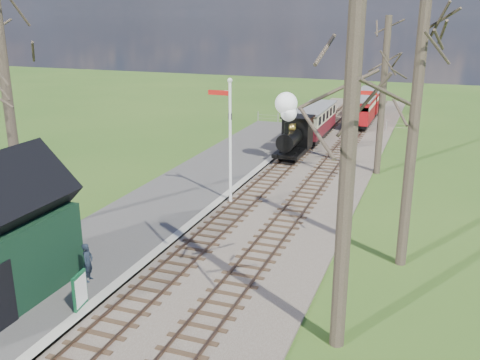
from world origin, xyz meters
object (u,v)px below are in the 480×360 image
(locomotive, at_px, (293,129))
(coach, at_px, (314,121))
(semaphore_near, at_px, (229,132))
(semaphore_far, at_px, (356,122))
(red_carriage_b, at_px, (370,101))
(bench, at_px, (5,302))
(person, at_px, (88,262))
(sign_board, at_px, (80,290))
(red_carriage_a, at_px, (361,111))

(locomotive, height_order, coach, locomotive)
(coach, bearing_deg, semaphore_near, -92.90)
(semaphore_far, height_order, red_carriage_b, semaphore_far)
(bench, relative_size, person, 0.96)
(red_carriage_b, bearing_deg, locomotive, -98.58)
(semaphore_far, xyz_separation_m, bench, (-7.79, -18.20, -2.81))
(locomotive, bearing_deg, bench, -99.07)
(person, bearing_deg, coach, -14.36)
(coach, xyz_separation_m, sign_board, (-1.40, -26.32, -0.70))
(red_carriage_b, distance_m, sign_board, 37.79)
(locomotive, height_order, red_carriage_b, locomotive)
(sign_board, xyz_separation_m, bench, (-2.02, -1.06, -0.24))
(sign_board, height_order, person, person)
(coach, distance_m, bench, 27.60)
(sign_board, distance_m, bench, 2.29)
(person, bearing_deg, locomotive, -15.98)
(semaphore_far, distance_m, person, 17.09)
(red_carriage_a, height_order, sign_board, red_carriage_a)
(person, bearing_deg, red_carriage_b, -16.85)
(semaphore_near, distance_m, semaphore_far, 7.91)
(coach, bearing_deg, red_carriage_a, 65.70)
(coach, bearing_deg, locomotive, -90.11)
(semaphore_near, height_order, red_carriage_b, semaphore_near)
(semaphore_far, height_order, coach, semaphore_far)
(locomotive, relative_size, bench, 3.27)
(red_carriage_a, bearing_deg, bench, -100.29)
(semaphore_far, bearing_deg, semaphore_near, -130.60)
(person, bearing_deg, semaphore_near, -17.87)
(semaphore_near, height_order, bench, semaphore_near)
(semaphore_near, distance_m, sign_board, 11.52)
(coach, bearing_deg, person, -95.14)
(coach, height_order, bench, coach)
(locomotive, bearing_deg, sign_board, -93.91)
(red_carriage_a, xyz_separation_m, bench, (-6.01, -33.13, -0.86))
(semaphore_near, bearing_deg, bench, -102.23)
(coach, height_order, person, coach)
(semaphore_near, distance_m, red_carriage_a, 21.32)
(locomotive, distance_m, bench, 21.63)
(red_carriage_a, relative_size, bench, 3.54)
(locomotive, xyz_separation_m, sign_board, (-1.38, -20.25, -1.24))
(semaphore_near, distance_m, locomotive, 9.28)
(locomotive, distance_m, person, 18.84)
(semaphore_far, height_order, sign_board, semaphore_far)
(semaphore_far, bearing_deg, sign_board, -108.60)
(semaphore_near, relative_size, red_carriage_a, 1.32)
(semaphore_far, distance_m, red_carriage_b, 20.60)
(semaphore_far, height_order, person, semaphore_far)
(red_carriage_b, bearing_deg, red_carriage_a, -90.00)
(semaphore_near, xyz_separation_m, coach, (0.77, 15.17, -2.14))
(red_carriage_a, height_order, red_carriage_b, same)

